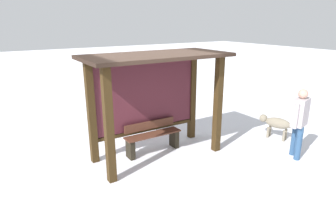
% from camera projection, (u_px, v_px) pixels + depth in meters
% --- Properties ---
extents(ground_plane, '(60.00, 60.00, 0.00)m').
position_uv_depth(ground_plane, '(158.00, 155.00, 7.17)').
color(ground_plane, white).
extents(bus_shelter, '(3.30, 1.54, 2.46)m').
position_uv_depth(bus_shelter, '(153.00, 84.00, 6.80)').
color(bus_shelter, '#382712').
rests_on(bus_shelter, ground).
extents(bench_left_inside, '(1.45, 0.35, 0.78)m').
position_uv_depth(bench_left_inside, '(153.00, 138.00, 7.26)').
color(bench_left_inside, '#532E20').
rests_on(bench_left_inside, ground).
extents(person_walking, '(0.65, 0.40, 1.68)m').
position_uv_depth(person_walking, '(300.00, 118.00, 6.79)').
color(person_walking, '#BBB0B5').
rests_on(person_walking, ground).
extents(dog, '(0.49, 0.99, 0.62)m').
position_uv_depth(dog, '(276.00, 123.00, 8.10)').
color(dog, gray).
rests_on(dog, ground).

